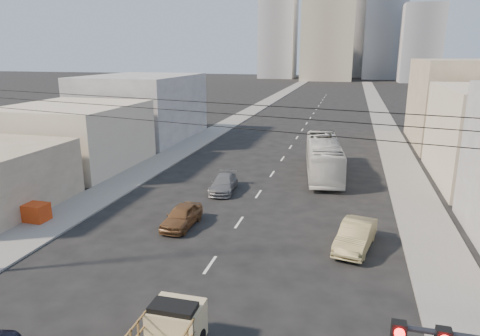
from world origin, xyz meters
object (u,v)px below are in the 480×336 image
at_px(sedan_tan, 356,235).
at_px(city_bus, 324,157).
at_px(sedan_brown, 182,216).
at_px(sedan_grey, 223,184).
at_px(crate_stack, 34,212).

bearing_deg(sedan_tan, city_bus, 112.56).
distance_m(city_bus, sedan_brown, 16.56).
xyz_separation_m(city_bus, sedan_tan, (2.84, -15.03, -0.88)).
bearing_deg(sedan_tan, sedan_grey, 153.72).
distance_m(city_bus, sedan_grey, 10.22).
bearing_deg(sedan_grey, city_bus, 37.94).
bearing_deg(sedan_tan, crate_stack, -164.57).
xyz_separation_m(city_bus, crate_stack, (-17.50, -16.30, -0.96)).
relative_size(sedan_brown, crate_stack, 2.24).
xyz_separation_m(sedan_brown, sedan_tan, (10.72, -0.49, 0.08)).
distance_m(sedan_brown, sedan_grey, 7.53).
height_order(sedan_brown, sedan_tan, sedan_tan).
height_order(sedan_tan, crate_stack, sedan_tan).
distance_m(city_bus, crate_stack, 23.93).
bearing_deg(crate_stack, city_bus, 42.96).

